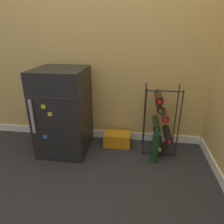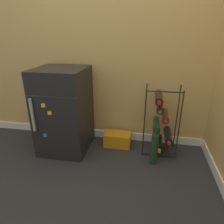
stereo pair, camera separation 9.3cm
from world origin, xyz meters
name	(u,v)px [view 1 (the left image)]	position (x,y,z in m)	size (l,w,h in m)	color
ground_plane	(104,172)	(0.00, 0.00, 0.00)	(14.00, 14.00, 0.00)	#28282B
wall_back	(114,28)	(0.00, 0.68, 1.24)	(7.03, 0.07, 2.50)	tan
mini_fridge	(63,111)	(-0.48, 0.35, 0.44)	(0.49, 0.53, 0.88)	black
wine_rack	(161,121)	(0.52, 0.45, 0.34)	(0.34, 0.32, 0.72)	black
soda_box	(117,139)	(0.06, 0.49, 0.08)	(0.29, 0.18, 0.15)	orange
loose_bottle_floor	(155,148)	(0.46, 0.23, 0.16)	(0.07, 0.07, 0.36)	#19381E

